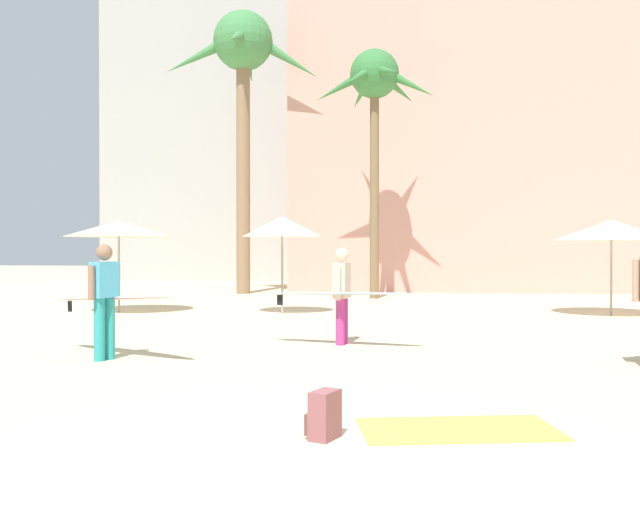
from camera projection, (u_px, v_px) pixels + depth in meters
ground at (315, 460)px, 5.44m from camera, size 120.00×120.00×0.00m
hotel_pink at (512, 146)px, 30.63m from camera, size 18.26×9.96×12.37m
palm_tree_far_left at (375, 88)px, 23.24m from camera, size 4.20×4.15×8.31m
palm_tree_left at (243, 63)px, 25.80m from camera, size 5.94×6.22×10.46m
cafe_umbrella_1 at (611, 230)px, 17.24m from camera, size 2.73×2.73×2.38m
cafe_umbrella_2 at (282, 227)px, 17.82m from camera, size 2.04×2.04×2.49m
cafe_umbrella_3 at (119, 229)px, 18.10m from camera, size 2.78×2.78×2.39m
beach_towel at (459, 429)px, 6.35m from camera, size 1.92×1.25×0.01m
backpack at (324, 416)px, 6.05m from camera, size 0.32×0.35×0.42m
person_mid_left at (108, 297)px, 10.46m from camera, size 2.64×1.71×1.72m
person_near_right at (341, 292)px, 11.96m from camera, size 2.80×1.08×1.67m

